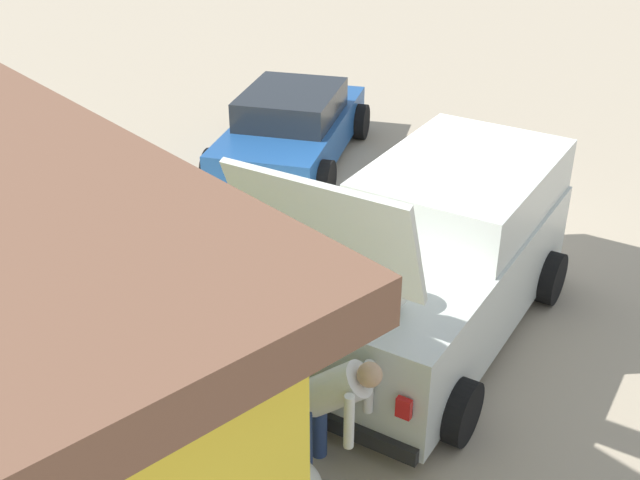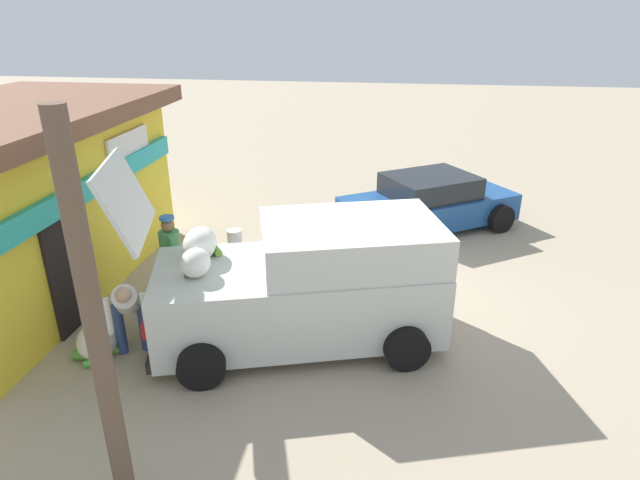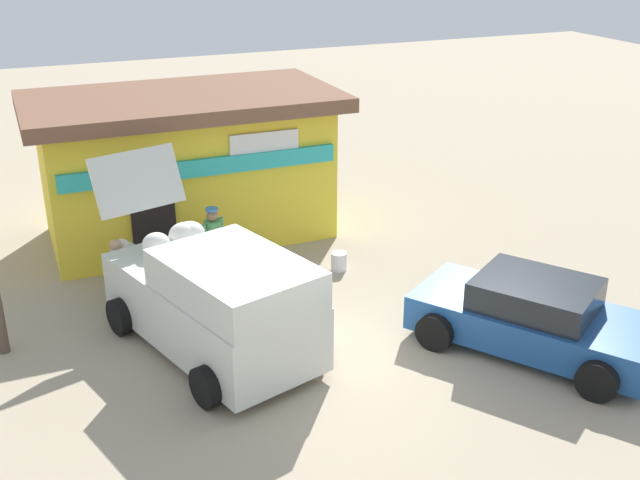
{
  "view_description": "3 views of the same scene",
  "coord_description": "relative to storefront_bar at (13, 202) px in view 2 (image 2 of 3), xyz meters",
  "views": [
    {
      "loc": [
        -5.87,
        7.08,
        5.31
      ],
      "look_at": [
        -0.01,
        1.86,
        0.99
      ],
      "focal_mm": 43.65,
      "sensor_mm": 36.0,
      "label": 1
    },
    {
      "loc": [
        -8.24,
        -0.14,
        4.75
      ],
      "look_at": [
        1.04,
        1.22,
        0.72
      ],
      "focal_mm": 30.51,
      "sensor_mm": 36.0,
      "label": 2
    },
    {
      "loc": [
        -3.93,
        -10.14,
        6.83
      ],
      "look_at": [
        1.19,
        2.1,
        1.25
      ],
      "focal_mm": 43.74,
      "sensor_mm": 36.0,
      "label": 3
    }
  ],
  "objects": [
    {
      "name": "storefront_bar",
      "position": [
        0.0,
        0.0,
        0.0
      ],
      "size": [
        6.72,
        3.74,
        3.24
      ],
      "color": "yellow",
      "rests_on": "ground_plane"
    },
    {
      "name": "paint_bucket",
      "position": [
        2.35,
        -3.14,
        -1.48
      ],
      "size": [
        0.32,
        0.32,
        0.38
      ],
      "primitive_type": "cylinder",
      "color": "silver",
      "rests_on": "ground_plane"
    },
    {
      "name": "customer_bending",
      "position": [
        -1.77,
        -2.86,
        -0.85
      ],
      "size": [
        0.76,
        0.68,
        1.34
      ],
      "color": "navy",
      "rests_on": "ground_plane"
    },
    {
      "name": "utility_pole",
      "position": [
        -4.19,
        -3.95,
        0.38
      ],
      "size": [
        0.2,
        0.2,
        4.1
      ],
      "primitive_type": "cylinder",
      "color": "brown",
      "rests_on": "ground_plane"
    },
    {
      "name": "unloaded_banana_pile",
      "position": [
        -1.76,
        -2.29,
        -1.44
      ],
      "size": [
        0.9,
        0.8,
        0.49
      ],
      "color": "silver",
      "rests_on": "ground_plane"
    },
    {
      "name": "ground_plane",
      "position": [
        0.27,
        -6.38,
        -1.67
      ],
      "size": [
        60.0,
        60.0,
        0.0
      ],
      "primitive_type": "plane",
      "color": "tan"
    },
    {
      "name": "parked_sedan",
      "position": [
        4.07,
        -7.27,
        -1.07
      ],
      "size": [
        3.63,
        4.25,
        1.26
      ],
      "color": "#1E4C8C",
      "rests_on": "ground_plane"
    },
    {
      "name": "delivery_van",
      "position": [
        -0.85,
        -5.27,
        -0.72
      ],
      "size": [
        3.13,
        4.93,
        2.91
      ],
      "color": "silver",
      "rests_on": "ground_plane"
    },
    {
      "name": "vendor_standing",
      "position": [
        -0.2,
        -2.86,
        -0.74
      ],
      "size": [
        0.5,
        0.47,
        1.63
      ],
      "color": "#726047",
      "rests_on": "ground_plane"
    }
  ]
}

